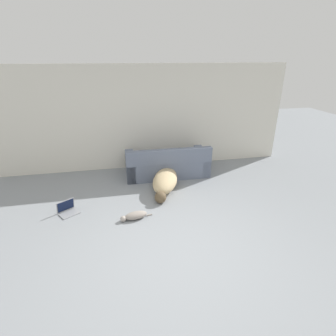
{
  "coord_description": "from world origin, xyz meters",
  "views": [
    {
      "loc": [
        -0.76,
        -2.99,
        2.72
      ],
      "look_at": [
        0.16,
        1.51,
        0.73
      ],
      "focal_mm": 28.0,
      "sensor_mm": 36.0,
      "label": 1
    }
  ],
  "objects": [
    {
      "name": "wall_back",
      "position": [
        0.0,
        3.46,
        1.28
      ],
      "size": [
        7.26,
        0.06,
        2.55
      ],
      "color": "silver",
      "rests_on": "ground_plane"
    },
    {
      "name": "dog",
      "position": [
        0.2,
        2.05,
        0.18
      ],
      "size": [
        0.87,
        1.55,
        0.38
      ],
      "rotation": [
        0.0,
        0.0,
        4.37
      ],
      "color": "tan",
      "rests_on": "ground_plane"
    },
    {
      "name": "cat",
      "position": [
        -0.55,
        1.03,
        0.07
      ],
      "size": [
        0.59,
        0.26,
        0.13
      ],
      "rotation": [
        0.0,
        0.0,
        3.33
      ],
      "color": "gray",
      "rests_on": "ground_plane"
    },
    {
      "name": "ground_plane",
      "position": [
        0.0,
        0.0,
        0.0
      ],
      "size": [
        20.0,
        20.0,
        0.0
      ],
      "primitive_type": "plane",
      "color": "gray"
    },
    {
      "name": "couch",
      "position": [
        0.39,
        2.78,
        0.26
      ],
      "size": [
        1.99,
        0.89,
        0.77
      ],
      "rotation": [
        0.0,
        0.0,
        3.13
      ],
      "color": "slate",
      "rests_on": "ground_plane"
    },
    {
      "name": "laptop_open",
      "position": [
        -1.77,
        1.48,
        0.08
      ],
      "size": [
        0.43,
        0.42,
        0.24
      ],
      "rotation": [
        0.0,
        0.0,
        0.57
      ],
      "color": "gray",
      "rests_on": "ground_plane"
    }
  ]
}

